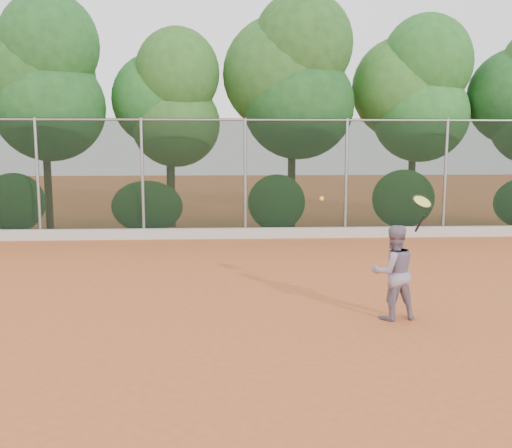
{
  "coord_description": "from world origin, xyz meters",
  "views": [
    {
      "loc": [
        -0.57,
        -9.77,
        2.79
      ],
      "look_at": [
        0.0,
        1.0,
        1.25
      ],
      "focal_mm": 40.0,
      "sensor_mm": 36.0,
      "label": 1
    }
  ],
  "objects": [
    {
      "name": "foliage_backdrop",
      "position": [
        -0.55,
        8.98,
        4.4
      ],
      "size": [
        23.7,
        3.63,
        7.55
      ],
      "color": "#402A18",
      "rests_on": "ground"
    },
    {
      "name": "tennis_player",
      "position": [
        2.07,
        -1.08,
        0.76
      ],
      "size": [
        0.81,
        0.67,
        1.51
      ],
      "primitive_type": "imported",
      "rotation": [
        0.0,
        0.0,
        3.29
      ],
      "color": "gray",
      "rests_on": "ground"
    },
    {
      "name": "concrete_curb",
      "position": [
        0.0,
        6.82,
        0.15
      ],
      "size": [
        24.0,
        0.2,
        0.3
      ],
      "primitive_type": "cube",
      "color": "#B8B5AB",
      "rests_on": "ground"
    },
    {
      "name": "chainlink_fence",
      "position": [
        -0.0,
        7.0,
        1.86
      ],
      "size": [
        24.09,
        0.09,
        3.5
      ],
      "color": "black",
      "rests_on": "ground"
    },
    {
      "name": "tennis_ball_in_flight",
      "position": [
        1.01,
        -0.5,
        1.88
      ],
      "size": [
        0.07,
        0.07,
        0.07
      ],
      "color": "#DFEE36",
      "rests_on": "ground"
    },
    {
      "name": "tennis_racket",
      "position": [
        2.46,
        -1.16,
        1.85
      ],
      "size": [
        0.41,
        0.38,
        0.6
      ],
      "color": "black",
      "rests_on": "ground"
    },
    {
      "name": "ground",
      "position": [
        0.0,
        0.0,
        0.0
      ],
      "size": [
        80.0,
        80.0,
        0.0
      ],
      "primitive_type": "plane",
      "color": "#BE5C2C",
      "rests_on": "ground"
    }
  ]
}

